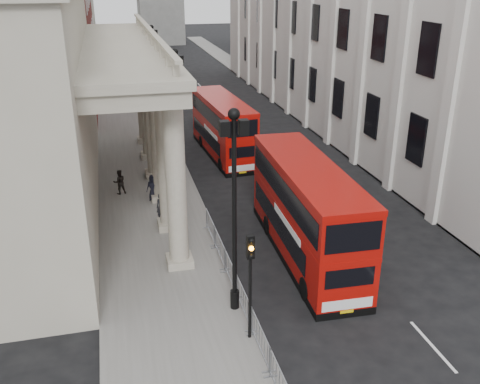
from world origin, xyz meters
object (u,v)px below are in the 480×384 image
Objects in this scene: bus_far at (223,126)px; pedestrian_c at (153,187)px; lamp_post_mid at (177,104)px; pedestrian_a at (161,207)px; lamp_post_south at (234,200)px; bus_near at (306,210)px; traffic_light at (250,268)px; pedestrian_b at (119,182)px; lamp_post_north at (154,65)px.

pedestrian_c is at bearing -131.13° from bus_far.
lamp_post_mid is 5.40× the size of pedestrian_a.
lamp_post_mid is at bearing 90.00° from lamp_post_south.
lamp_post_south is at bearing -81.44° from pedestrian_a.
lamp_post_mid reaches higher than bus_near.
traffic_light reaches higher than bus_far.
bus_far is 6.47× the size of pedestrian_b.
bus_near reaches higher than pedestrian_b.
lamp_post_south is at bearing -52.98° from pedestrian_c.
lamp_post_south is 0.83× the size of bus_far.
lamp_post_mid is 16.00m from lamp_post_north.
pedestrian_b is 2.40m from pedestrian_c.
lamp_post_mid is at bearing -138.94° from bus_far.
lamp_post_north reaches higher than bus_near.
bus_far is at bearing 79.13° from pedestrian_c.
lamp_post_south reaches higher than bus_far.
pedestrian_c reaches higher than pedestrian_a.
traffic_light reaches higher than pedestrian_b.
pedestrian_c is at bearing -96.19° from lamp_post_north.
pedestrian_b is (-4.18, 15.48, -2.21)m from traffic_light.
lamp_post_south is 20.26m from bus_far.
traffic_light is 2.79× the size of pedestrian_a.
lamp_post_south is 32.00m from lamp_post_north.
bus_far is 9.82m from pedestrian_c.
bus_near is at bearing -70.40° from lamp_post_mid.
lamp_post_mid reaches higher than bus_far.
pedestrian_b is at bearing -102.41° from lamp_post_north.
lamp_post_mid is 8.25m from pedestrian_a.
lamp_post_north reaches higher than bus_far.
pedestrian_c is at bearing 100.22° from lamp_post_south.
lamp_post_south is 6.25m from bus_near.
lamp_post_north is at bearing -113.35° from pedestrian_b.
lamp_post_south reaches higher than pedestrian_b.
pedestrian_a is 4.86m from pedestrian_b.
lamp_post_south is 1.93× the size of traffic_light.
lamp_post_north reaches higher than traffic_light.
lamp_post_north is 1.93× the size of traffic_light.
pedestrian_b is (-4.08, 13.46, -4.02)m from lamp_post_south.
bus_near is 10.70m from pedestrian_c.
bus_near is at bearing -91.30° from bus_far.
pedestrian_c is (-0.18, 2.94, 0.02)m from pedestrian_a.
bus_near is 13.02m from pedestrian_b.
lamp_post_north is 20.50m from pedestrian_c.
bus_far is (3.78, 3.72, -2.69)m from lamp_post_mid.
bus_near is at bearing 53.10° from traffic_light.
traffic_light is 7.17m from bus_near.
lamp_post_south reaches higher than pedestrian_c.
lamp_post_south is 16.00m from lamp_post_mid.
lamp_post_south is 1.00× the size of lamp_post_north.
pedestrian_a is at bearing 100.64° from traffic_light.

